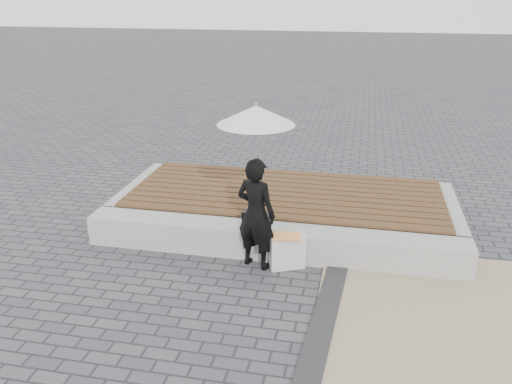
# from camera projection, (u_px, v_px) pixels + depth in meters

# --- Properties ---
(ground) EXTENTS (80.00, 80.00, 0.00)m
(ground) POSITION_uv_depth(u_px,v_px,m) (245.00, 326.00, 5.48)
(ground) COLOR #47484C
(ground) RESTS_ON ground
(edging_band) EXTENTS (0.61, 5.20, 0.04)m
(edging_band) POSITION_uv_depth(u_px,v_px,m) (311.00, 365.00, 4.88)
(edging_band) COLOR #2B2B2D
(edging_band) RESTS_ON ground
(seating_ledge) EXTENTS (5.00, 0.45, 0.40)m
(seating_ledge) POSITION_uv_depth(u_px,v_px,m) (272.00, 241.00, 6.87)
(seating_ledge) COLOR #A9AAA4
(seating_ledge) RESTS_ON ground
(timber_platform) EXTENTS (5.00, 2.00, 0.40)m
(timber_platform) POSITION_uv_depth(u_px,v_px,m) (286.00, 206.00, 7.96)
(timber_platform) COLOR #A7A7A2
(timber_platform) RESTS_ON ground
(timber_decking) EXTENTS (4.60, 2.00, 0.04)m
(timber_decking) POSITION_uv_depth(u_px,v_px,m) (286.00, 193.00, 7.88)
(timber_decking) COLOR brown
(timber_decking) RESTS_ON timber_platform
(woman) EXTENTS (0.61, 0.50, 1.43)m
(woman) POSITION_uv_depth(u_px,v_px,m) (256.00, 214.00, 6.42)
(woman) COLOR black
(woman) RESTS_ON ground
(parasol) EXTENTS (0.90, 0.90, 1.15)m
(parasol) POSITION_uv_depth(u_px,v_px,m) (256.00, 115.00, 5.97)
(parasol) COLOR #B7B7BC
(parasol) RESTS_ON ground
(handbag) EXTENTS (0.38, 0.22, 0.25)m
(handbag) POSITION_uv_depth(u_px,v_px,m) (256.00, 222.00, 6.63)
(handbag) COLOR black
(handbag) RESTS_ON seating_ledge
(canvas_tote) EXTENTS (0.47, 0.34, 0.45)m
(canvas_tote) POSITION_uv_depth(u_px,v_px,m) (287.00, 251.00, 6.55)
(canvas_tote) COLOR silver
(canvas_tote) RESTS_ON ground
(magazine) EXTENTS (0.37, 0.29, 0.01)m
(magazine) POSITION_uv_depth(u_px,v_px,m) (287.00, 236.00, 6.42)
(magazine) COLOR #EA3D47
(magazine) RESTS_ON canvas_tote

